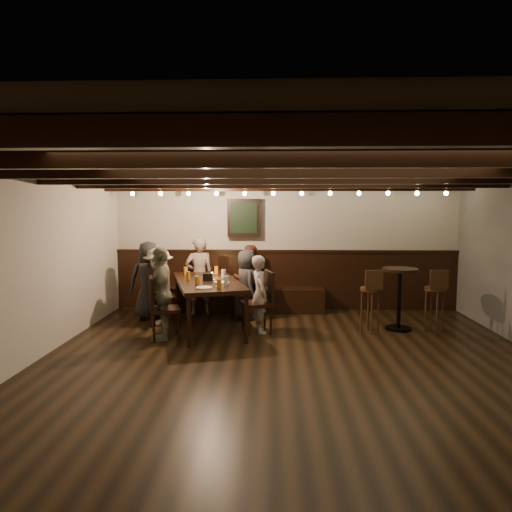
{
  "coord_description": "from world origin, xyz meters",
  "views": [
    {
      "loc": [
        -0.25,
        -5.21,
        1.93
      ],
      "look_at": [
        -0.49,
        1.3,
        1.25
      ],
      "focal_mm": 32.0,
      "sensor_mm": 36.0,
      "label": 1
    }
  ],
  "objects_px": {
    "chair_left_far": "(164,320)",
    "person_right_near": "(247,284)",
    "person_left_near": "(159,286)",
    "chair_right_far": "(258,314)",
    "chair_left_near": "(161,307)",
    "bar_stool_left": "(370,309)",
    "person_bench_right": "(249,279)",
    "bar_stool_right": "(434,309)",
    "high_top_table": "(399,289)",
    "chair_right_near": "(245,302)",
    "person_bench_left": "(149,280)",
    "person_bench_centre": "(199,276)",
    "dining_table": "(208,284)",
    "person_left_far": "(161,293)",
    "person_right_far": "(260,294)"
  },
  "relations": [
    {
      "from": "chair_left_far",
      "to": "person_right_near",
      "type": "relative_size",
      "value": 0.77
    },
    {
      "from": "person_left_near",
      "to": "chair_right_far",
      "type": "bearing_deg",
      "value": 58.53
    },
    {
      "from": "chair_left_near",
      "to": "bar_stool_left",
      "type": "height_order",
      "value": "bar_stool_left"
    },
    {
      "from": "person_bench_right",
      "to": "person_right_near",
      "type": "bearing_deg",
      "value": 71.57
    },
    {
      "from": "chair_left_near",
      "to": "bar_stool_right",
      "type": "relative_size",
      "value": 0.96
    },
    {
      "from": "high_top_table",
      "to": "bar_stool_right",
      "type": "bearing_deg",
      "value": -17.28
    },
    {
      "from": "chair_left_far",
      "to": "person_right_near",
      "type": "xyz_separation_m",
      "value": [
        1.15,
        1.28,
        0.32
      ]
    },
    {
      "from": "chair_right_far",
      "to": "bar_stool_left",
      "type": "height_order",
      "value": "bar_stool_left"
    },
    {
      "from": "person_bench_right",
      "to": "person_right_near",
      "type": "relative_size",
      "value": 1.04
    },
    {
      "from": "chair_right_near",
      "to": "chair_left_near",
      "type": "bearing_deg",
      "value": 90.0
    },
    {
      "from": "person_bench_left",
      "to": "bar_stool_left",
      "type": "bearing_deg",
      "value": 151.42
    },
    {
      "from": "person_bench_right",
      "to": "high_top_table",
      "type": "distance_m",
      "value": 2.68
    },
    {
      "from": "chair_right_far",
      "to": "person_bench_centre",
      "type": "bearing_deg",
      "value": 25.65
    },
    {
      "from": "dining_table",
      "to": "person_bench_right",
      "type": "relative_size",
      "value": 1.79
    },
    {
      "from": "chair_right_far",
      "to": "person_left_near",
      "type": "bearing_deg",
      "value": 58.53
    },
    {
      "from": "person_left_far",
      "to": "bar_stool_left",
      "type": "xyz_separation_m",
      "value": [
        3.15,
        0.47,
        -0.32
      ]
    },
    {
      "from": "dining_table",
      "to": "person_bench_centre",
      "type": "height_order",
      "value": "person_bench_centre"
    },
    {
      "from": "dining_table",
      "to": "chair_right_far",
      "type": "distance_m",
      "value": 0.95
    },
    {
      "from": "person_right_near",
      "to": "dining_table",
      "type": "bearing_deg",
      "value": 120.96
    },
    {
      "from": "high_top_table",
      "to": "person_left_far",
      "type": "bearing_deg",
      "value": -169.55
    },
    {
      "from": "person_bench_centre",
      "to": "person_left_near",
      "type": "height_order",
      "value": "person_bench_centre"
    },
    {
      "from": "chair_left_near",
      "to": "person_bench_centre",
      "type": "relative_size",
      "value": 0.68
    },
    {
      "from": "high_top_table",
      "to": "person_right_near",
      "type": "bearing_deg",
      "value": 165.96
    },
    {
      "from": "person_left_far",
      "to": "high_top_table",
      "type": "bearing_deg",
      "value": 83.91
    },
    {
      "from": "person_bench_left",
      "to": "bar_stool_right",
      "type": "distance_m",
      "value": 4.74
    },
    {
      "from": "chair_left_near",
      "to": "person_left_near",
      "type": "height_order",
      "value": "person_left_near"
    },
    {
      "from": "person_left_far",
      "to": "person_right_near",
      "type": "relative_size",
      "value": 1.13
    },
    {
      "from": "person_bench_right",
      "to": "person_right_far",
      "type": "height_order",
      "value": "person_bench_right"
    },
    {
      "from": "chair_right_near",
      "to": "bar_stool_right",
      "type": "xyz_separation_m",
      "value": [
        3.0,
        -0.76,
        0.07
      ]
    },
    {
      "from": "dining_table",
      "to": "person_bench_right",
      "type": "bearing_deg",
      "value": 45.0
    },
    {
      "from": "bar_stool_left",
      "to": "bar_stool_right",
      "type": "bearing_deg",
      "value": -4.38
    },
    {
      "from": "person_bench_left",
      "to": "person_bench_right",
      "type": "relative_size",
      "value": 1.08
    },
    {
      "from": "bar_stool_right",
      "to": "bar_stool_left",
      "type": "bearing_deg",
      "value": -179.36
    },
    {
      "from": "person_left_near",
      "to": "bar_stool_left",
      "type": "distance_m",
      "value": 3.44
    },
    {
      "from": "chair_right_far",
      "to": "person_bench_right",
      "type": "xyz_separation_m",
      "value": [
        -0.21,
        1.35,
        0.34
      ]
    },
    {
      "from": "chair_left_far",
      "to": "person_right_far",
      "type": "xyz_separation_m",
      "value": [
        1.41,
        0.42,
        0.32
      ]
    },
    {
      "from": "chair_left_far",
      "to": "high_top_table",
      "type": "xyz_separation_m",
      "value": [
        3.62,
        0.66,
        0.36
      ]
    },
    {
      "from": "bar_stool_left",
      "to": "person_bench_left",
      "type": "bearing_deg",
      "value": 160.72
    },
    {
      "from": "person_left_near",
      "to": "high_top_table",
      "type": "xyz_separation_m",
      "value": [
        3.9,
        -0.19,
        0.0
      ]
    },
    {
      "from": "person_left_far",
      "to": "high_top_table",
      "type": "distance_m",
      "value": 3.71
    },
    {
      "from": "person_left_far",
      "to": "bar_stool_right",
      "type": "height_order",
      "value": "person_left_far"
    },
    {
      "from": "person_right_near",
      "to": "bar_stool_right",
      "type": "height_order",
      "value": "person_right_near"
    },
    {
      "from": "chair_left_near",
      "to": "chair_right_near",
      "type": "distance_m",
      "value": 1.44
    },
    {
      "from": "high_top_table",
      "to": "chair_left_far",
      "type": "bearing_deg",
      "value": -169.6
    },
    {
      "from": "person_left_far",
      "to": "person_right_far",
      "type": "distance_m",
      "value": 1.5
    },
    {
      "from": "dining_table",
      "to": "person_left_near",
      "type": "height_order",
      "value": "person_left_near"
    },
    {
      "from": "person_left_far",
      "to": "bar_stool_left",
      "type": "distance_m",
      "value": 3.2
    },
    {
      "from": "person_bench_centre",
      "to": "bar_stool_right",
      "type": "bearing_deg",
      "value": 147.07
    },
    {
      "from": "dining_table",
      "to": "bar_stool_right",
      "type": "xyz_separation_m",
      "value": [
        3.56,
        -0.13,
        -0.35
      ]
    },
    {
      "from": "person_bench_right",
      "to": "high_top_table",
      "type": "relative_size",
      "value": 1.28
    }
  ]
}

